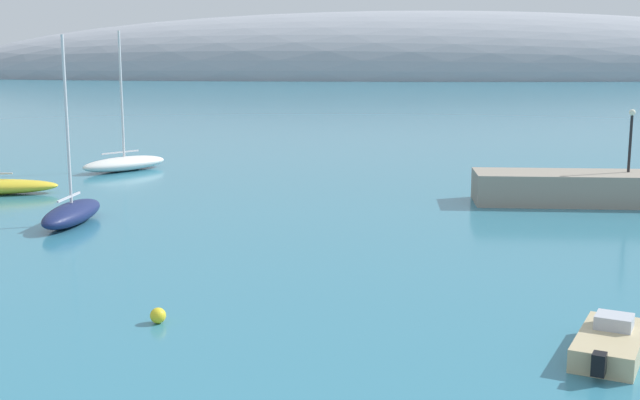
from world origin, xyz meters
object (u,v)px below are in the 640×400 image
Objects in this scene: sailboat_navy_near_shore at (72,212)px; sailboat_white_outer_mooring at (124,163)px; mooring_buoy_yellow at (158,316)px; harbor_lamp_post at (631,133)px; motorboat_sand_foreground at (610,343)px.

sailboat_white_outer_mooring reaches higher than sailboat_navy_near_shore.
sailboat_white_outer_mooring reaches higher than mooring_buoy_yellow.
mooring_buoy_yellow is at bearing -147.65° from sailboat_navy_near_shore.
sailboat_white_outer_mooring is at bearing 11.73° from sailboat_navy_near_shore.
sailboat_navy_near_shore is 2.64× the size of harbor_lamp_post.
motorboat_sand_foreground is (21.50, -17.66, -0.23)m from sailboat_navy_near_shore.
sailboat_navy_near_shore is 27.83m from motorboat_sand_foreground.
sailboat_white_outer_mooring is 34.57m from mooring_buoy_yellow.
harbor_lamp_post is (30.03, 6.47, 3.43)m from sailboat_navy_near_shore.
harbor_lamp_post is (22.38, 21.57, 3.79)m from mooring_buoy_yellow.
mooring_buoy_yellow is (-13.85, 2.56, -0.12)m from motorboat_sand_foreground.
sailboat_white_outer_mooring is 42.78m from motorboat_sand_foreground.
mooring_buoy_yellow is 31.31m from harbor_lamp_post.
motorboat_sand_foreground is 8.27× the size of mooring_buoy_yellow.
sailboat_navy_near_shore is at bearing -129.70° from sailboat_white_outer_mooring.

